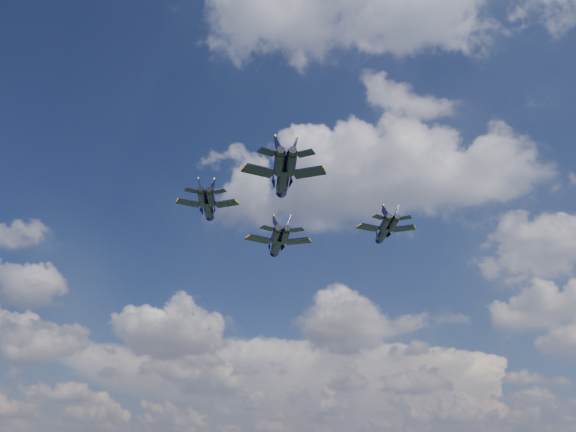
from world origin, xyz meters
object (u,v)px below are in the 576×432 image
(jet_left, at_px, (208,208))
(jet_right, at_px, (383,232))
(jet_lead, at_px, (277,245))
(jet_slot, at_px, (283,179))

(jet_left, xyz_separation_m, jet_right, (29.36, 13.79, -3.18))
(jet_lead, xyz_separation_m, jet_slot, (11.28, -28.96, -1.12))
(jet_lead, bearing_deg, jet_left, -133.64)
(jet_lead, height_order, jet_left, jet_lead)
(jet_left, relative_size, jet_right, 1.03)
(jet_lead, bearing_deg, jet_slot, -95.12)
(jet_lead, relative_size, jet_left, 1.20)
(jet_lead, distance_m, jet_left, 20.83)
(jet_left, relative_size, jet_slot, 0.85)
(jet_left, bearing_deg, jet_right, 3.50)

